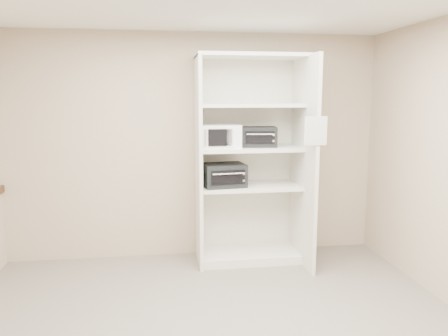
{
  "coord_description": "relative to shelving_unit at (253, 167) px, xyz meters",
  "views": [
    {
      "loc": [
        -0.4,
        -3.26,
        1.94
      ],
      "look_at": [
        0.28,
        1.44,
        1.17
      ],
      "focal_mm": 35.0,
      "sensor_mm": 36.0,
      "label": 1
    }
  ],
  "objects": [
    {
      "name": "wall_back",
      "position": [
        -0.67,
        0.3,
        0.22
      ],
      "size": [
        4.5,
        0.02,
        2.7
      ],
      "primitive_type": "cube",
      "color": "tan",
      "rests_on": "ground"
    },
    {
      "name": "wall_front",
      "position": [
        -0.67,
        -3.7,
        0.22
      ],
      "size": [
        4.5,
        0.02,
        2.7
      ],
      "primitive_type": "cube",
      "color": "tan",
      "rests_on": "ground"
    },
    {
      "name": "shelving_unit",
      "position": [
        0.0,
        0.0,
        0.0
      ],
      "size": [
        1.24,
        0.92,
        2.42
      ],
      "color": "silver",
      "rests_on": "floor"
    },
    {
      "name": "microwave",
      "position": [
        -0.4,
        -0.04,
        0.37
      ],
      "size": [
        0.44,
        0.34,
        0.26
      ],
      "primitive_type": "cube",
      "rotation": [
        0.0,
        0.0,
        0.01
      ],
      "color": "white",
      "rests_on": "shelving_unit"
    },
    {
      "name": "toaster_oven_upper",
      "position": [
        0.06,
        0.01,
        0.35
      ],
      "size": [
        0.44,
        0.35,
        0.23
      ],
      "primitive_type": "cube",
      "rotation": [
        0.0,
        0.0,
        -0.13
      ],
      "color": "black",
      "rests_on": "shelving_unit"
    },
    {
      "name": "toaster_oven_lower",
      "position": [
        -0.36,
        -0.05,
        -0.08
      ],
      "size": [
        0.51,
        0.41,
        0.26
      ],
      "primitive_type": "cube",
      "rotation": [
        0.0,
        0.0,
        0.12
      ],
      "color": "black",
      "rests_on": "shelving_unit"
    },
    {
      "name": "paper_sign",
      "position": [
        0.52,
        -0.63,
        0.47
      ],
      "size": [
        0.23,
        0.03,
        0.29
      ],
      "primitive_type": "cube",
      "rotation": [
        0.0,
        0.0,
        -0.1
      ],
      "color": "white",
      "rests_on": "shelving_unit"
    }
  ]
}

